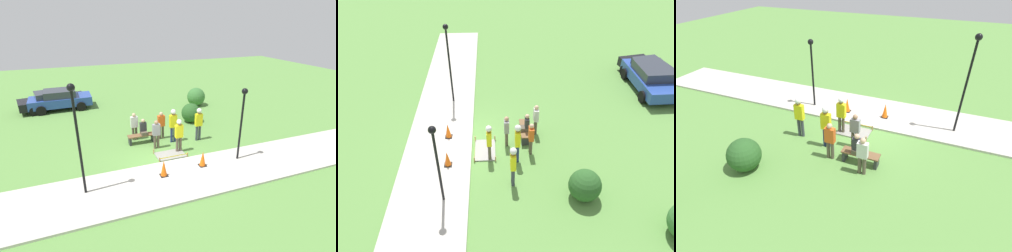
{
  "view_description": "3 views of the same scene",
  "coord_description": "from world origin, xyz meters",
  "views": [
    {
      "loc": [
        -3.57,
        -10.38,
        6.53
      ],
      "look_at": [
        1.05,
        1.87,
        1.1
      ],
      "focal_mm": 28.0,
      "sensor_mm": 36.0,
      "label": 1
    },
    {
      "loc": [
        12.29,
        1.04,
        10.05
      ],
      "look_at": [
        0.24,
        1.63,
        1.04
      ],
      "focal_mm": 35.0,
      "sensor_mm": 36.0,
      "label": 2
    },
    {
      "loc": [
        -2.74,
        10.23,
        6.84
      ],
      "look_at": [
        0.93,
        1.32,
        0.71
      ],
      "focal_mm": 28.0,
      "sensor_mm": 36.0,
      "label": 3
    }
  ],
  "objects": [
    {
      "name": "ground_plane",
      "position": [
        0.0,
        0.0,
        0.0
      ],
      "size": [
        60.0,
        60.0,
        0.0
      ],
      "primitive_type": "plane",
      "color": "#5B8E42"
    },
    {
      "name": "bystander_in_gray_shirt",
      "position": [
        -0.52,
        3.11,
        0.91
      ],
      "size": [
        0.4,
        0.22,
        1.62
      ],
      "color": "brown",
      "rests_on": "ground_plane"
    },
    {
      "name": "parked_car_blue",
      "position": [
        -4.47,
        10.45,
        0.79
      ],
      "size": [
        4.51,
        2.3,
        1.52
      ],
      "rotation": [
        0.0,
        0.0,
        0.03
      ],
      "color": "#28479E",
      "rests_on": "ground_plane"
    },
    {
      "name": "person_seated_on_bench",
      "position": [
        -0.14,
        2.61,
        0.85
      ],
      "size": [
        0.36,
        0.44,
        0.89
      ],
      "color": "brown",
      "rests_on": "park_bench"
    },
    {
      "name": "parked_car_black",
      "position": [
        -5.03,
        10.72,
        0.73
      ],
      "size": [
        5.04,
        2.72,
        1.39
      ],
      "rotation": [
        0.0,
        0.0,
        0.19
      ],
      "color": "black",
      "rests_on": "ground_plane"
    },
    {
      "name": "bystander_in_white_shirt",
      "position": [
        0.31,
        1.65,
        0.9
      ],
      "size": [
        0.4,
        0.22,
        1.6
      ],
      "color": "brown",
      "rests_on": "ground_plane"
    },
    {
      "name": "worker_assistant",
      "position": [
        1.43,
        2.07,
        1.19
      ],
      "size": [
        0.4,
        0.28,
        1.95
      ],
      "color": "navy",
      "rests_on": "ground_plane"
    },
    {
      "name": "wet_concrete_patch",
      "position": [
        0.71,
        0.63,
        0.03
      ],
      "size": [
        1.53,
        0.99,
        0.27
      ],
      "color": "gray",
      "rests_on": "ground_plane"
    },
    {
      "name": "shrub_rounded_near",
      "position": [
        3.69,
        4.52,
        0.64
      ],
      "size": [
        1.28,
        1.28,
        1.28
      ],
      "color": "#285623",
      "rests_on": "ground_plane"
    },
    {
      "name": "traffic_cone_far_patch",
      "position": [
        1.7,
        -0.99,
        0.46
      ],
      "size": [
        0.34,
        0.34,
        0.73
      ],
      "color": "black",
      "rests_on": "sidewalk"
    },
    {
      "name": "lamppost_far",
      "position": [
        -3.59,
        -1.17,
        2.93
      ],
      "size": [
        0.28,
        0.28,
        4.4
      ],
      "color": "black",
      "rests_on": "sidewalk"
    },
    {
      "name": "traffic_cone_near_patch",
      "position": [
        -0.28,
        -1.14,
        0.47
      ],
      "size": [
        0.34,
        0.34,
        0.75
      ],
      "color": "black",
      "rests_on": "sidewalk"
    },
    {
      "name": "park_bench",
      "position": [
        -0.28,
        2.56,
        0.34
      ],
      "size": [
        1.51,
        0.44,
        0.5
      ],
      "color": "#2D2D33",
      "rests_on": "ground_plane"
    },
    {
      "name": "lamppost_near",
      "position": [
        3.63,
        -0.98,
        2.45
      ],
      "size": [
        0.28,
        0.28,
        3.54
      ],
      "color": "black",
      "rests_on": "sidewalk"
    },
    {
      "name": "sidewalk",
      "position": [
        0.0,
        -1.55,
        0.05
      ],
      "size": [
        28.0,
        3.1,
        0.1
      ],
      "color": "#BCB7AD",
      "rests_on": "ground_plane"
    },
    {
      "name": "bystander_in_orange_shirt",
      "position": [
        0.95,
        2.71,
        0.92
      ],
      "size": [
        0.4,
        0.22,
        1.64
      ],
      "color": "brown",
      "rests_on": "ground_plane"
    },
    {
      "name": "worker_supervisor",
      "position": [
        2.85,
        1.78,
        1.17
      ],
      "size": [
        0.4,
        0.28,
        1.92
      ],
      "color": "#383D47",
      "rests_on": "ground_plane"
    },
    {
      "name": "worker_trainee",
      "position": [
        1.26,
        0.84,
        1.1
      ],
      "size": [
        0.4,
        0.26,
        1.82
      ],
      "color": "brown",
      "rests_on": "ground_plane"
    }
  ]
}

